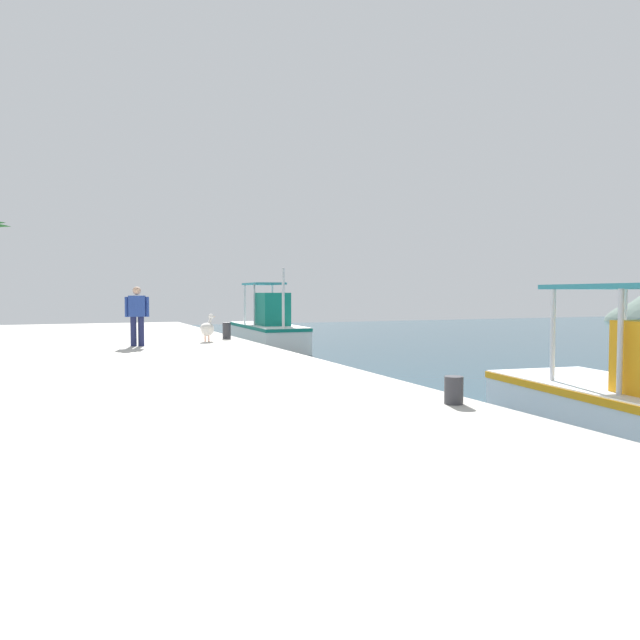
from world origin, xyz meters
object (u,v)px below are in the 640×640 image
Objects in this scene: fishing_boat_nearest at (268,330)px; fisherman_standing at (137,313)px; mooring_bollard_nearest at (227,331)px; mooring_bollard_second at (454,390)px; pelican at (208,328)px.

fisherman_standing is at bearing -43.68° from fishing_boat_nearest.
mooring_bollard_nearest is 12.20m from mooring_bollard_second.
mooring_bollard_nearest is at bearing 180.00° from mooring_bollard_second.
pelican is 2.33m from fisherman_standing.
pelican is at bearing -175.99° from mooring_bollard_second.
fisherman_standing is at bearing -59.48° from mooring_bollard_nearest.
pelican is 1.17m from mooring_bollard_nearest.
fisherman_standing is (0.86, -2.11, 0.50)m from pelican.
fishing_boat_nearest is 11.52× the size of mooring_bollard_nearest.
fishing_boat_nearest is 6.13m from pelican.
fishing_boat_nearest is at bearing 170.60° from mooring_bollard_second.
fisherman_standing is 10.90m from mooring_bollard_second.
fishing_boat_nearest is 16.36× the size of mooring_bollard_second.
pelican is at bearing -34.91° from fishing_boat_nearest.
mooring_bollard_second is (12.20, -0.00, -0.08)m from mooring_bollard_nearest.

